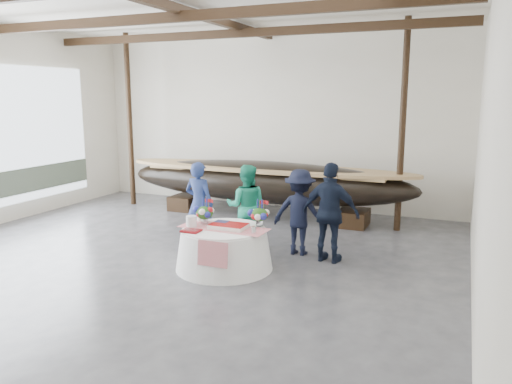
% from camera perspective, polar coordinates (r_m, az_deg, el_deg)
% --- Properties ---
extents(floor, '(10.00, 12.00, 0.01)m').
position_cam_1_polar(floor, '(8.44, -13.39, -9.49)').
color(floor, '#3D3D42').
rests_on(floor, ground).
extents(wall_back, '(10.00, 0.02, 4.50)m').
position_cam_1_polar(wall_back, '(13.24, 1.74, 8.09)').
color(wall_back, silver).
rests_on(wall_back, ground).
extents(wall_right, '(0.02, 12.00, 4.50)m').
position_cam_1_polar(wall_right, '(6.38, 24.94, 4.07)').
color(wall_right, silver).
rests_on(wall_right, ground).
extents(pavilion_structure, '(9.80, 11.76, 4.50)m').
position_cam_1_polar(pavilion_structure, '(8.65, -11.34, 18.05)').
color(pavilion_structure, black).
rests_on(pavilion_structure, ground).
extents(longboat_display, '(7.31, 1.46, 1.37)m').
position_cam_1_polar(longboat_display, '(12.01, 0.90, 1.21)').
color(longboat_display, black).
rests_on(longboat_display, ground).
extents(banquet_table, '(1.65, 1.65, 0.71)m').
position_cam_1_polar(banquet_table, '(8.54, -3.66, -6.43)').
color(banquet_table, white).
rests_on(banquet_table, ground).
extents(tabletop_items, '(1.54, 1.04, 0.40)m').
position_cam_1_polar(tabletop_items, '(8.55, -3.40, -2.90)').
color(tabletop_items, red).
rests_on(tabletop_items, banquet_table).
extents(guest_woman_blue, '(0.63, 0.44, 1.66)m').
position_cam_1_polar(guest_woman_blue, '(9.83, -6.51, -1.32)').
color(guest_woman_blue, navy).
rests_on(guest_woman_blue, ground).
extents(guest_woman_teal, '(0.93, 0.81, 1.61)m').
position_cam_1_polar(guest_woman_teal, '(9.64, -1.12, -1.62)').
color(guest_woman_teal, '#1E9C78').
rests_on(guest_woman_teal, ground).
extents(guest_man_left, '(1.03, 0.60, 1.59)m').
position_cam_1_polar(guest_man_left, '(9.22, 5.02, -2.31)').
color(guest_man_left, black).
rests_on(guest_man_left, ground).
extents(guest_man_right, '(1.09, 0.56, 1.78)m').
position_cam_1_polar(guest_man_right, '(8.83, 8.52, -2.37)').
color(guest_man_right, black).
rests_on(guest_man_right, ground).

